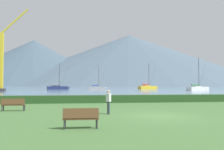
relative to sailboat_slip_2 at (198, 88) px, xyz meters
name	(u,v)px	position (x,y,z in m)	size (l,w,h in m)	color
ground_plane	(160,116)	(-30.46, -54.35, -0.68)	(1000.00, 1000.00, 0.00)	#477038
harbor_water	(91,87)	(-30.46, 82.65, -0.68)	(320.00, 246.00, 0.00)	slate
hedge_line	(128,99)	(-30.46, -43.35, -0.27)	(80.00, 1.20, 0.81)	#284C23
sailboat_slip_2	(198,88)	(0.00, 0.00, 0.00)	(8.32, 4.40, 10.20)	white
sailboat_slip_3	(98,88)	(-30.22, 17.44, -0.11)	(6.87, 2.10, 8.94)	#9E9EA3
sailboat_slip_6	(58,88)	(-44.71, 17.76, 0.02)	(8.65, 4.01, 9.82)	navy
sailboat_slip_7	(148,87)	(-9.72, 22.40, 0.03)	(8.73, 4.35, 10.40)	gold
park_bench_near_path	(81,117)	(-35.40, -58.03, -0.15)	(1.63, 0.48, 0.95)	brown
park_bench_under_tree	(13,104)	(-40.58, -50.42, -0.15)	(1.71, 0.48, 0.95)	brown
person_standing_walker	(108,100)	(-33.60, -53.02, 0.29)	(0.36, 0.57, 1.65)	#2D3347
dock_crane	(3,64)	(-57.22, -2.76, 6.87)	(7.82, 2.00, 22.81)	#333338
distant_hill_west_ridge	(34,63)	(-96.46, 225.92, 27.32)	(204.48, 204.48, 56.00)	#425666
distant_hill_central_peak	(129,60)	(28.32, 257.46, 35.13)	(352.32, 352.32, 71.61)	#4C6070
distant_hill_east_ridge	(148,65)	(63.77, 285.52, 30.18)	(352.00, 352.00, 61.72)	slate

